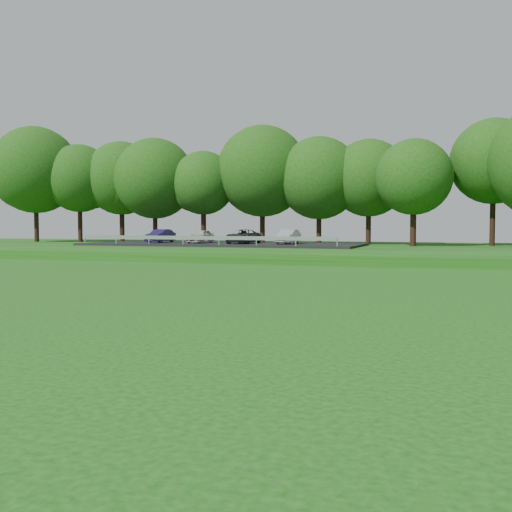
% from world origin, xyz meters
% --- Properties ---
extents(parking_lot, '(24.00, 9.00, 1.38)m').
position_xyz_m(parking_lot, '(-23.88, 32.79, 0.99)').
color(parking_lot, black).
rests_on(parking_lot, berm).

